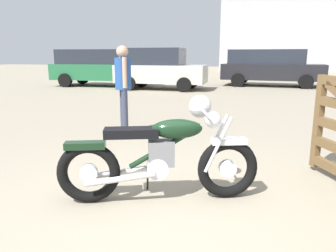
% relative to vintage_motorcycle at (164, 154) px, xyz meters
% --- Properties ---
extents(ground_plane, '(80.00, 80.00, 0.00)m').
position_rel_vintage_motorcycle_xyz_m(ground_plane, '(0.20, -0.32, -0.49)').
color(ground_plane, gray).
extents(vintage_motorcycle, '(1.96, 1.04, 1.07)m').
position_rel_vintage_motorcycle_xyz_m(vintage_motorcycle, '(0.00, 0.00, 0.00)').
color(vintage_motorcycle, black).
rests_on(vintage_motorcycle, ground_plane).
extents(bystander, '(0.30, 0.39, 1.66)m').
position_rel_vintage_motorcycle_xyz_m(bystander, '(-1.65, 2.47, 0.53)').
color(bystander, '#383D51').
rests_on(bystander, ground_plane).
extents(blue_hatchback_right, '(4.73, 2.04, 1.74)m').
position_rel_vintage_motorcycle_xyz_m(blue_hatchback_right, '(0.79, 13.55, 0.45)').
color(blue_hatchback_right, black).
rests_on(blue_hatchback_right, ground_plane).
extents(pale_sedan_back, '(4.86, 2.34, 1.74)m').
position_rel_vintage_motorcycle_xyz_m(pale_sedan_back, '(-7.05, 11.05, 0.45)').
color(pale_sedan_back, black).
rests_on(pale_sedan_back, ground_plane).
extents(silver_sedan_mid, '(3.98, 1.99, 1.78)m').
position_rel_vintage_motorcycle_xyz_m(silver_sedan_mid, '(-3.79, 10.50, 0.43)').
color(silver_sedan_mid, black).
rests_on(silver_sedan_mid, ground_plane).
extents(industrial_building, '(16.80, 10.54, 20.28)m').
position_rel_vintage_motorcycle_xyz_m(industrial_building, '(3.33, 33.39, 4.40)').
color(industrial_building, '#B2B2B7').
rests_on(industrial_building, ground_plane).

